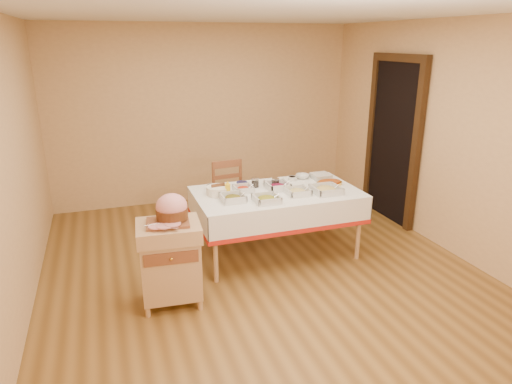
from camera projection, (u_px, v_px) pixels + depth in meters
room_shell at (261, 152)px, 4.54m from camera, size 5.00×5.00×5.00m
doorway at (393, 138)px, 6.09m from camera, size 0.09×1.10×2.20m
dining_table at (277, 205)px, 5.12m from camera, size 1.82×1.02×0.76m
butcher_cart at (170, 259)px, 4.18m from camera, size 0.60×0.51×0.80m
dining_chair at (232, 199)px, 5.67m from camera, size 0.46×0.44×0.94m
ham_on_board at (171, 210)px, 4.07m from camera, size 0.40×0.38×0.27m
serving_dish_a at (233, 198)px, 4.76m from camera, size 0.25×0.24×0.11m
serving_dish_b at (267, 199)px, 4.73m from camera, size 0.26×0.26×0.10m
serving_dish_c at (298, 192)px, 4.96m from camera, size 0.25×0.25×0.10m
serving_dish_d at (326, 190)px, 5.01m from camera, size 0.30×0.30×0.11m
serving_dish_e at (243, 189)px, 5.06m from camera, size 0.21×0.20×0.10m
serving_dish_f at (278, 186)px, 5.13m from camera, size 0.26×0.25×0.12m
small_bowl_left at (211, 187)px, 5.14m from camera, size 0.11×0.11×0.05m
small_bowl_mid at (242, 184)px, 5.24m from camera, size 0.13×0.13×0.05m
small_bowl_right at (292, 178)px, 5.46m from camera, size 0.10×0.10×0.05m
bowl_white_imported at (270, 182)px, 5.32m from camera, size 0.21×0.21×0.04m
bowl_small_imported at (302, 176)px, 5.54m from camera, size 0.18×0.18×0.05m
preserve_jar_left at (255, 183)px, 5.20m from camera, size 0.09×0.09×0.11m
preserve_jar_right at (276, 183)px, 5.19m from camera, size 0.09×0.09×0.11m
mustard_bottle at (228, 189)px, 4.88m from camera, size 0.06×0.06×0.18m
bread_basket at (218, 190)px, 4.95m from camera, size 0.26×0.26×0.11m
plate_stack at (321, 176)px, 5.52m from camera, size 0.21×0.21×0.06m
brass_platter at (329, 183)px, 5.31m from camera, size 0.31×0.22×0.04m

